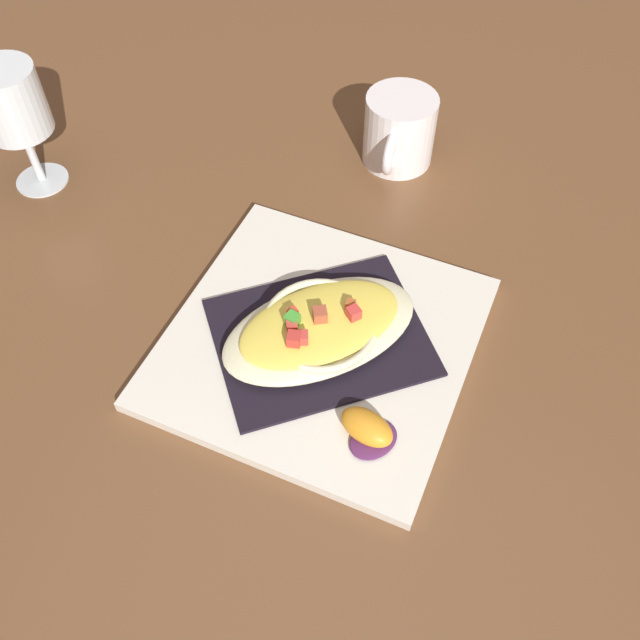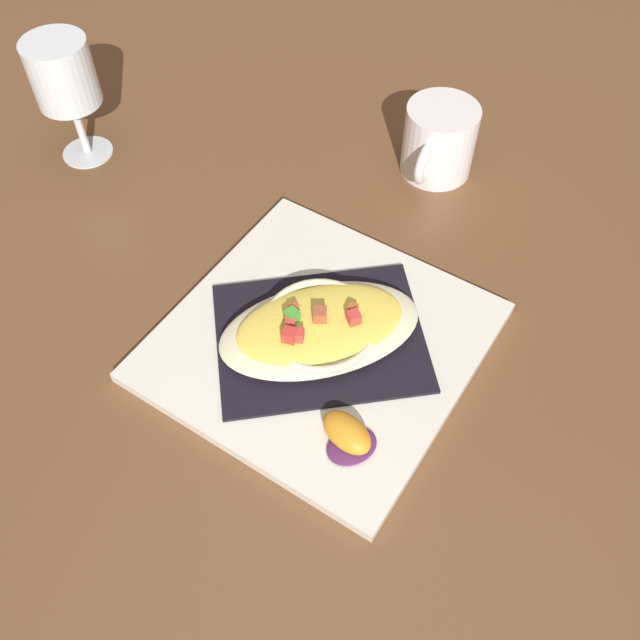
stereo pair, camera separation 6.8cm
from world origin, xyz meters
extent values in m
plane|color=brown|center=(0.00, 0.00, 0.00)|extent=(2.60, 2.60, 0.00)
cube|color=white|center=(0.00, 0.00, 0.01)|extent=(0.36, 0.36, 0.01)
cube|color=black|center=(0.00, 0.00, 0.01)|extent=(0.26, 0.24, 0.00)
ellipsoid|color=beige|center=(0.00, 0.00, 0.03)|extent=(0.23, 0.21, 0.02)
torus|color=beige|center=(0.00, 0.00, 0.04)|extent=(0.16, 0.16, 0.01)
ellipsoid|color=#EFD64F|center=(0.00, 0.00, 0.04)|extent=(0.19, 0.17, 0.01)
cube|color=#CF423A|center=(-0.01, -0.03, 0.05)|extent=(0.01, 0.01, 0.01)
cube|color=#B95A29|center=(0.03, 0.02, 0.05)|extent=(0.01, 0.01, 0.01)
cube|color=#AE4F34|center=(0.00, 0.00, 0.05)|extent=(0.02, 0.02, 0.01)
cube|color=#D93E38|center=(0.03, 0.01, 0.05)|extent=(0.02, 0.02, 0.01)
cube|color=#D2443A|center=(-0.02, -0.02, 0.05)|extent=(0.01, 0.01, 0.01)
cube|color=#DA492E|center=(-0.03, 0.00, 0.05)|extent=(0.01, 0.01, 0.01)
cube|color=green|center=(-0.03, -0.01, 0.05)|extent=(0.02, 0.02, 0.01)
cube|color=red|center=(-0.02, -0.03, 0.05)|extent=(0.01, 0.01, 0.01)
cube|color=#D83B3C|center=(0.00, 0.00, 0.05)|extent=(0.01, 0.01, 0.01)
ellipsoid|color=#562655|center=(0.07, -0.11, 0.02)|extent=(0.06, 0.06, 0.01)
ellipsoid|color=orange|center=(0.06, -0.10, 0.02)|extent=(0.06, 0.05, 0.02)
cylinder|color=white|center=(0.05, 0.30, 0.04)|extent=(0.09, 0.09, 0.09)
torus|color=white|center=(0.04, 0.26, 0.05)|extent=(0.02, 0.05, 0.05)
cylinder|color=#4C2D14|center=(0.05, 0.30, 0.02)|extent=(0.07, 0.07, 0.03)
cylinder|color=white|center=(-0.38, 0.19, 0.00)|extent=(0.06, 0.06, 0.00)
cylinder|color=white|center=(-0.38, 0.19, 0.04)|extent=(0.01, 0.01, 0.07)
cylinder|color=white|center=(-0.38, 0.19, 0.12)|extent=(0.08, 0.08, 0.08)
cylinder|color=silver|center=(-0.38, 0.19, 0.10)|extent=(0.06, 0.06, 0.04)
camera|label=1|loc=(0.07, -0.41, 0.58)|focal=39.25mm
camera|label=2|loc=(0.13, -0.39, 0.58)|focal=39.25mm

